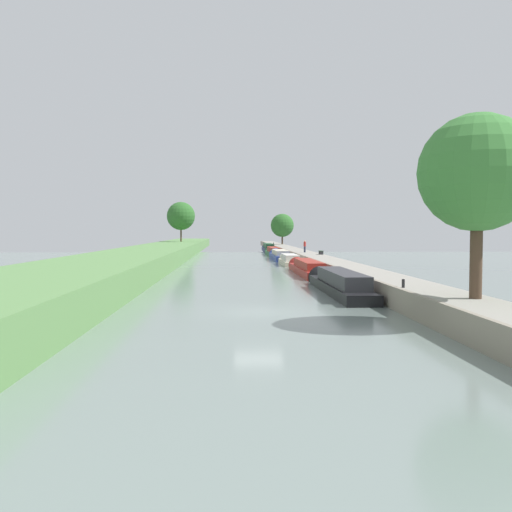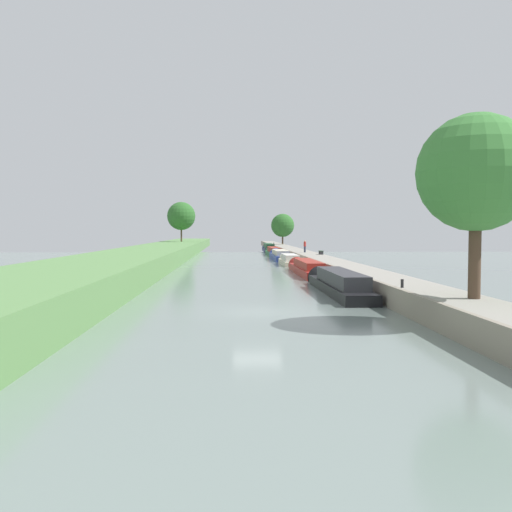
{
  "view_description": "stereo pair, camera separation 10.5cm",
  "coord_description": "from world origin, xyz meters",
  "views": [
    {
      "loc": [
        -1.44,
        -28.53,
        4.2
      ],
      "look_at": [
        1.76,
        41.18,
        1.0
      ],
      "focal_mm": 39.21,
      "sensor_mm": 36.0,
      "label": 1
    },
    {
      "loc": [
        -1.34,
        -28.53,
        4.2
      ],
      "look_at": [
        1.76,
        41.18,
        1.0
      ],
      "focal_mm": 39.21,
      "sensor_mm": 36.0,
      "label": 2
    }
  ],
  "objects": [
    {
      "name": "ground_plane",
      "position": [
        0.0,
        0.0,
        0.0
      ],
      "size": [
        160.0,
        160.0,
        0.0
      ],
      "primitive_type": "plane",
      "color": "slate"
    },
    {
      "name": "left_grassy_bank",
      "position": [
        -11.75,
        0.0,
        0.95
      ],
      "size": [
        8.74,
        260.0,
        1.91
      ],
      "color": "#5B894C",
      "rests_on": "ground_plane"
    },
    {
      "name": "right_towpath",
      "position": [
        8.9,
        0.0,
        0.59
      ],
      "size": [
        3.03,
        260.0,
        1.18
      ],
      "color": "gray",
      "rests_on": "ground_plane"
    },
    {
      "name": "stone_quay",
      "position": [
        7.26,
        0.0,
        0.61
      ],
      "size": [
        0.25,
        260.0,
        1.23
      ],
      "color": "gray",
      "rests_on": "ground_plane"
    },
    {
      "name": "narrowboat_black",
      "position": [
        5.86,
        9.01,
        0.62
      ],
      "size": [
        2.04,
        15.33,
        2.17
      ],
      "color": "black",
      "rests_on": "ground_plane"
    },
    {
      "name": "narrowboat_red",
      "position": [
        5.9,
        25.14,
        0.57
      ],
      "size": [
        1.96,
        15.56,
        1.97
      ],
      "color": "maroon",
      "rests_on": "ground_plane"
    },
    {
      "name": "narrowboat_cream",
      "position": [
        5.76,
        39.86,
        0.51
      ],
      "size": [
        1.96,
        10.38,
        1.96
      ],
      "color": "beige",
      "rests_on": "ground_plane"
    },
    {
      "name": "narrowboat_blue",
      "position": [
        5.64,
        52.04,
        0.59
      ],
      "size": [
        2.15,
        14.29,
        2.07
      ],
      "color": "#283D93",
      "rests_on": "ground_plane"
    },
    {
      "name": "narrowboat_green",
      "position": [
        5.82,
        66.45,
        0.56
      ],
      "size": [
        1.91,
        15.28,
        1.98
      ],
      "color": "#1E6033",
      "rests_on": "ground_plane"
    },
    {
      "name": "narrowboat_navy",
      "position": [
        6.03,
        82.03,
        0.67
      ],
      "size": [
        1.84,
        15.05,
        2.1
      ],
      "color": "#141E42",
      "rests_on": "ground_plane"
    },
    {
      "name": "tree_rightbank_near",
      "position": [
        9.42,
        -4.35,
        6.71
      ],
      "size": [
        5.19,
        5.19,
        8.16
      ],
      "color": "#4C3828",
      "rests_on": "right_towpath"
    },
    {
      "name": "tree_rightbank_midnear",
      "position": [
        9.94,
        93.63,
        5.3
      ],
      "size": [
        5.08,
        5.08,
        6.67
      ],
      "color": "#4C3828",
      "rests_on": "right_towpath"
    },
    {
      "name": "tree_leftbank_downstream",
      "position": [
        -11.56,
        86.54,
        7.14
      ],
      "size": [
        5.76,
        5.76,
        8.12
      ],
      "color": "#4C3828",
      "rests_on": "left_grassy_bank"
    },
    {
      "name": "person_walking",
      "position": [
        8.81,
        48.06,
        2.05
      ],
      "size": [
        0.34,
        0.34,
        1.66
      ],
      "color": "#282D42",
      "rests_on": "right_towpath"
    },
    {
      "name": "mooring_bollard_near",
      "position": [
        7.68,
        0.46,
        1.4
      ],
      "size": [
        0.16,
        0.16,
        0.45
      ],
      "color": "black",
      "rests_on": "right_towpath"
    },
    {
      "name": "mooring_bollard_far",
      "position": [
        7.68,
        89.43,
        1.4
      ],
      "size": [
        0.16,
        0.16,
        0.45
      ],
      "color": "black",
      "rests_on": "right_towpath"
    },
    {
      "name": "park_bench",
      "position": [
        9.96,
        41.28,
        1.52
      ],
      "size": [
        0.44,
        1.5,
        0.47
      ],
      "color": "#333338",
      "rests_on": "right_towpath"
    }
  ]
}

